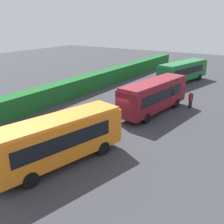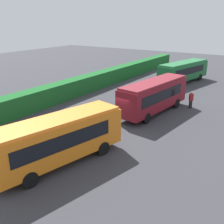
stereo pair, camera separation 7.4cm
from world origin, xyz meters
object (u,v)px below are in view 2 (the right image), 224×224
(traffic_cone, at_px, (151,86))
(person_left, at_px, (2,157))
(person_center, at_px, (131,93))
(bus_green, at_px, (183,71))
(person_right, at_px, (191,99))
(bus_orange, at_px, (60,138))
(bus_maroon, at_px, (154,95))

(traffic_cone, bearing_deg, person_left, -177.19)
(person_center, xyz_separation_m, traffic_cone, (6.92, 0.64, -0.70))
(person_left, relative_size, traffic_cone, 3.12)
(bus_green, distance_m, person_right, 12.41)
(person_left, distance_m, person_center, 17.39)
(bus_orange, relative_size, bus_maroon, 0.95)
(bus_green, height_order, person_center, bus_green)
(traffic_cone, bearing_deg, bus_maroon, -153.53)
(person_left, bearing_deg, person_center, 83.35)
(bus_orange, xyz_separation_m, traffic_cone, (21.56, 3.58, -1.56))
(person_right, bearing_deg, traffic_cone, -176.09)
(bus_maroon, relative_size, bus_green, 0.93)
(person_right, xyz_separation_m, traffic_cone, (5.51, 7.24, -0.67))
(bus_green, bearing_deg, bus_orange, -165.86)
(bus_orange, height_order, person_left, bus_orange)
(bus_orange, height_order, person_right, bus_orange)
(bus_orange, xyz_separation_m, person_center, (14.64, 2.94, -0.86))
(person_left, bearing_deg, bus_green, 79.13)
(bus_green, relative_size, person_right, 5.70)
(bus_orange, xyz_separation_m, bus_green, (27.47, 1.13, -0.07))
(bus_green, height_order, person_right, bus_green)
(person_left, height_order, person_right, person_left)
(bus_orange, relative_size, person_center, 4.92)
(bus_maroon, distance_m, person_right, 4.55)
(bus_maroon, bearing_deg, bus_green, 14.68)
(person_center, height_order, traffic_cone, person_center)
(bus_orange, relative_size, person_right, 5.07)
(bus_green, distance_m, traffic_cone, 6.57)
(bus_maroon, height_order, traffic_cone, bus_maroon)
(bus_maroon, height_order, person_left, bus_maroon)
(person_left, bearing_deg, bus_orange, 40.41)
(bus_maroon, distance_m, person_center, 4.48)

